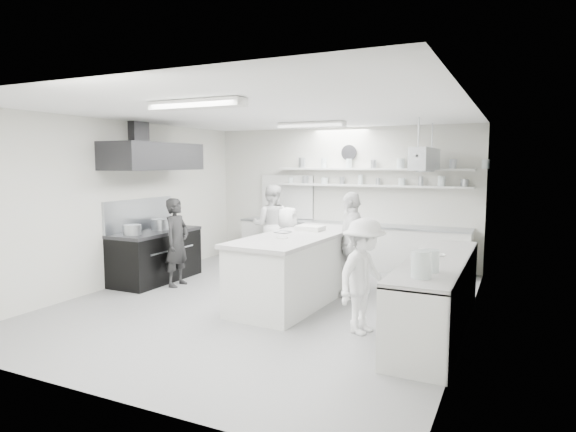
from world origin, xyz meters
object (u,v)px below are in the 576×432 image
at_px(cook_back, 271,225).
at_px(prep_island, 298,269).
at_px(back_counter, 349,245).
at_px(cook_stove, 177,242).
at_px(right_counter, 436,296).
at_px(stove, 156,257).

bearing_deg(cook_back, prep_island, 110.29).
xyz_separation_m(back_counter, cook_stove, (-2.29, -2.93, 0.34)).
relative_size(right_counter, prep_island, 1.17).
bearing_deg(right_counter, back_counter, 124.65).
relative_size(back_counter, right_counter, 1.52).
bearing_deg(stove, prep_island, -1.28).
relative_size(stove, cook_stove, 1.12).
bearing_deg(prep_island, right_counter, -10.18).
bearing_deg(cook_back, right_counter, 128.51).
distance_m(prep_island, cook_stove, 2.40).
xyz_separation_m(back_counter, cook_back, (-1.58, -0.57, 0.42)).
xyz_separation_m(right_counter, prep_island, (-2.26, 0.53, 0.05)).
distance_m(back_counter, right_counter, 4.13).
relative_size(back_counter, cook_stove, 3.12).
bearing_deg(cook_back, back_counter, -175.82).
distance_m(stove, prep_island, 2.99).
xyz_separation_m(prep_island, cook_stove, (-2.38, -0.06, 0.28)).
xyz_separation_m(cook_stove, cook_back, (0.71, 2.36, 0.08)).
bearing_deg(cook_stove, back_counter, -41.17).
height_order(stove, back_counter, back_counter).
xyz_separation_m(prep_island, cook_back, (-1.67, 2.29, 0.36)).
height_order(cook_stove, cook_back, cook_back).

